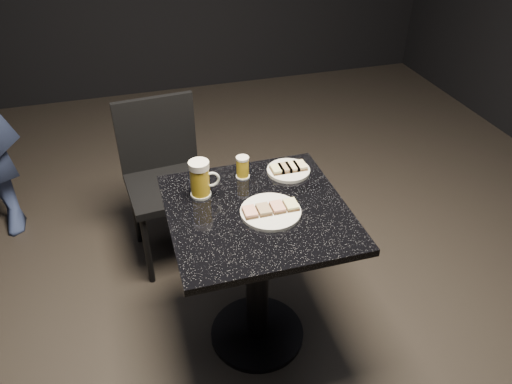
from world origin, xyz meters
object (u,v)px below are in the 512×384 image
plate_large (271,212)px  plate_small (288,171)px  beer_mug (200,179)px  beer_tumbler (243,167)px  chair (165,172)px  table (257,255)px

plate_large → plate_small: size_ratio=1.26×
plate_small → beer_mug: size_ratio=1.19×
plate_large → beer_tumbler: beer_tumbler is taller
plate_small → chair: (-0.49, 0.54, -0.26)m
plate_large → chair: bearing=112.2°
plate_small → beer_mug: bearing=-170.7°
chair → table: bearing=-69.6°
plate_large → chair: size_ratio=0.27×
beer_mug → table: bearing=-39.5°
table → beer_mug: bearing=140.5°
plate_large → table: plate_large is taller
plate_large → table: bearing=138.1°
plate_large → chair: (-0.33, 0.80, -0.26)m
beer_mug → plate_large: bearing=-39.9°
plate_large → beer_tumbler: bearing=97.5°
beer_tumbler → table: bearing=-91.3°
beer_mug → beer_tumbler: size_ratio=1.61×
plate_large → chair: chair is taller
beer_tumbler → chair: size_ratio=0.11×
beer_tumbler → chair: bearing=119.1°
beer_tumbler → plate_small: bearing=-5.4°
plate_large → beer_mug: bearing=140.1°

